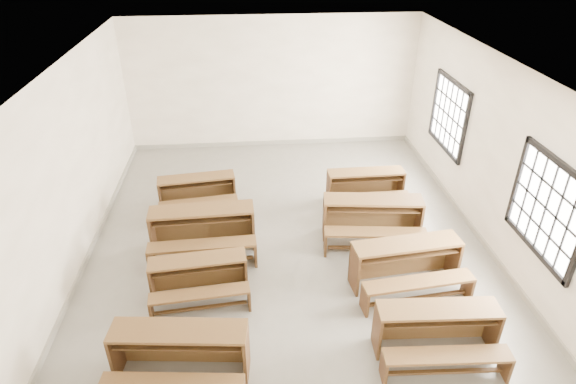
{
  "coord_description": "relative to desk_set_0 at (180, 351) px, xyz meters",
  "views": [
    {
      "loc": [
        -0.64,
        -7.14,
        5.12
      ],
      "look_at": [
        0.0,
        0.0,
        1.0
      ],
      "focal_mm": 30.0,
      "sensor_mm": 36.0,
      "label": 1
    }
  ],
  "objects": [
    {
      "name": "room",
      "position": [
        1.69,
        2.86,
        1.7
      ],
      "size": [
        8.5,
        8.5,
        3.2
      ],
      "color": "gray",
      "rests_on": "ground"
    },
    {
      "name": "desk_set_0",
      "position": [
        0.0,
        0.0,
        0.0
      ],
      "size": [
        1.77,
        1.05,
        0.76
      ],
      "rotation": [
        0.0,
        0.0,
        -0.11
      ],
      "color": "brown",
      "rests_on": "ground"
    },
    {
      "name": "desk_set_1",
      "position": [
        0.12,
        1.53,
        -0.06
      ],
      "size": [
        1.53,
        0.89,
        0.66
      ],
      "rotation": [
        0.0,
        0.0,
        0.09
      ],
      "color": "brown",
      "rests_on": "ground"
    },
    {
      "name": "desk_set_2",
      "position": [
        0.11,
        2.71,
        0.03
      ],
      "size": [
        1.81,
        0.99,
        0.8
      ],
      "rotation": [
        0.0,
        0.0,
        0.04
      ],
      "color": "brown",
      "rests_on": "ground"
    },
    {
      "name": "desk_set_3",
      "position": [
        -0.09,
        4.14,
        -0.05
      ],
      "size": [
        1.58,
        0.95,
        0.67
      ],
      "rotation": [
        0.0,
        0.0,
        0.12
      ],
      "color": "brown",
      "rests_on": "ground"
    },
    {
      "name": "desk_set_4",
      "position": [
        3.33,
        0.12,
        -0.02
      ],
      "size": [
        1.64,
        0.91,
        0.72
      ],
      "rotation": [
        0.0,
        0.0,
        -0.05
      ],
      "color": "brown",
      "rests_on": "ground"
    },
    {
      "name": "desk_set_5",
      "position": [
        3.34,
        1.49,
        0.0
      ],
      "size": [
        1.79,
        1.06,
        0.77
      ],
      "rotation": [
        0.0,
        0.0,
        0.11
      ],
      "color": "brown",
      "rests_on": "ground"
    },
    {
      "name": "desk_set_6",
      "position": [
        3.12,
        2.8,
        0.02
      ],
      "size": [
        1.84,
        1.11,
        0.79
      ],
      "rotation": [
        0.0,
        0.0,
        -0.12
      ],
      "color": "brown",
      "rests_on": "ground"
    },
    {
      "name": "desk_set_7",
      "position": [
        3.29,
        4.04,
        -0.04
      ],
      "size": [
        1.55,
        0.82,
        0.69
      ],
      "rotation": [
        0.0,
        0.0,
        0.01
      ],
      "color": "brown",
      "rests_on": "ground"
    }
  ]
}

